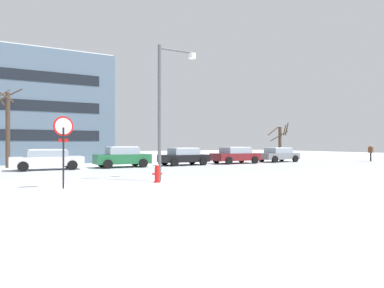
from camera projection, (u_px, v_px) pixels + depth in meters
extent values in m
plane|color=white|center=(71.00, 182.00, 14.79)|extent=(120.00, 120.00, 0.00)
cube|color=#B7BCC4|center=(64.00, 176.00, 17.56)|extent=(80.00, 8.26, 0.00)
cylinder|color=black|center=(63.00, 158.00, 12.50)|extent=(0.07, 0.14, 2.36)
cylinder|color=red|center=(63.00, 126.00, 12.50)|extent=(0.75, 0.16, 0.76)
cylinder|color=white|center=(64.00, 126.00, 12.49)|extent=(0.62, 0.14, 0.62)
cube|color=red|center=(63.00, 140.00, 12.50)|extent=(0.36, 0.09, 0.12)
cylinder|color=white|center=(63.00, 125.00, 12.51)|extent=(0.41, 0.10, 0.42)
cylinder|color=red|center=(157.00, 182.00, 14.53)|extent=(0.30, 0.30, 0.06)
cylinder|color=red|center=(157.00, 174.00, 14.53)|extent=(0.22, 0.22, 0.60)
sphere|color=red|center=(157.00, 167.00, 14.53)|extent=(0.21, 0.21, 0.21)
cylinder|color=red|center=(154.00, 174.00, 14.46)|extent=(0.12, 0.09, 0.09)
cylinder|color=red|center=(160.00, 174.00, 14.61)|extent=(0.12, 0.09, 0.09)
sphere|color=white|center=(157.00, 166.00, 14.53)|extent=(0.15, 0.15, 0.15)
cylinder|color=#4C4F54|center=(159.00, 113.00, 15.05)|extent=(0.16, 0.16, 6.32)
cylinder|color=#4C4F54|center=(176.00, 51.00, 15.44)|extent=(1.71, 0.10, 0.10)
cylinder|color=silver|center=(192.00, 56.00, 15.84)|extent=(0.36, 0.36, 0.25)
cube|color=white|center=(47.00, 161.00, 21.56)|extent=(4.49, 1.86, 0.61)
cube|color=#8C99A8|center=(47.00, 153.00, 21.56)|extent=(2.48, 1.68, 0.43)
cube|color=white|center=(47.00, 150.00, 21.56)|extent=(2.26, 1.55, 0.06)
cylinder|color=black|center=(68.00, 164.00, 23.05)|extent=(0.64, 0.23, 0.64)
cylinder|color=black|center=(72.00, 165.00, 21.46)|extent=(0.64, 0.23, 0.64)
cylinder|color=black|center=(22.00, 165.00, 21.66)|extent=(0.64, 0.23, 0.64)
cylinder|color=black|center=(23.00, 167.00, 20.07)|extent=(0.64, 0.23, 0.64)
cube|color=#1E6038|center=(122.00, 159.00, 23.95)|extent=(4.01, 1.85, 0.70)
cube|color=#8C99A8|center=(122.00, 151.00, 23.95)|extent=(2.22, 1.67, 0.51)
cube|color=white|center=(122.00, 147.00, 23.95)|extent=(2.02, 1.54, 0.06)
cylinder|color=black|center=(135.00, 162.00, 25.36)|extent=(0.64, 0.23, 0.64)
cylinder|color=black|center=(143.00, 163.00, 23.78)|extent=(0.64, 0.23, 0.64)
cylinder|color=black|center=(102.00, 163.00, 24.12)|extent=(0.64, 0.23, 0.64)
cylinder|color=black|center=(108.00, 164.00, 22.54)|extent=(0.64, 0.23, 0.64)
cube|color=black|center=(184.00, 158.00, 26.35)|extent=(3.98, 1.92, 0.58)
cube|color=#8C99A8|center=(184.00, 152.00, 26.35)|extent=(2.21, 1.74, 0.50)
cube|color=white|center=(184.00, 148.00, 26.35)|extent=(2.01, 1.61, 0.06)
cylinder|color=black|center=(192.00, 160.00, 27.79)|extent=(0.64, 0.23, 0.64)
cylinder|color=black|center=(203.00, 161.00, 26.14)|extent=(0.64, 0.23, 0.64)
cylinder|color=black|center=(165.00, 161.00, 26.56)|extent=(0.64, 0.23, 0.64)
cylinder|color=black|center=(174.00, 162.00, 24.91)|extent=(0.64, 0.23, 0.64)
cube|color=maroon|center=(235.00, 157.00, 28.67)|extent=(4.30, 1.98, 0.63)
cube|color=#8C99A8|center=(235.00, 150.00, 28.67)|extent=(2.38, 1.79, 0.49)
cube|color=white|center=(235.00, 147.00, 28.67)|extent=(2.16, 1.65, 0.06)
cylinder|color=black|center=(241.00, 159.00, 30.19)|extent=(0.64, 0.23, 0.64)
cylinder|color=black|center=(255.00, 160.00, 28.49)|extent=(0.64, 0.23, 0.64)
cylinder|color=black|center=(216.00, 160.00, 28.86)|extent=(0.64, 0.23, 0.64)
cylinder|color=black|center=(229.00, 161.00, 27.16)|extent=(0.64, 0.23, 0.64)
cube|color=slate|center=(278.00, 156.00, 31.13)|extent=(4.03, 1.87, 0.58)
cube|color=#8C99A8|center=(278.00, 151.00, 31.13)|extent=(2.23, 1.69, 0.46)
cube|color=white|center=(278.00, 148.00, 31.13)|extent=(2.03, 1.56, 0.06)
cylinder|color=black|center=(282.00, 158.00, 32.55)|extent=(0.64, 0.23, 0.64)
cylinder|color=black|center=(295.00, 159.00, 30.95)|extent=(0.64, 0.23, 0.64)
cylinder|color=black|center=(261.00, 159.00, 31.31)|extent=(0.64, 0.23, 0.64)
cylinder|color=black|center=(275.00, 159.00, 29.70)|extent=(0.64, 0.23, 0.64)
cylinder|color=black|center=(371.00, 157.00, 32.50)|extent=(0.14, 0.14, 0.85)
cylinder|color=black|center=(371.00, 157.00, 32.09)|extent=(0.14, 0.14, 0.85)
cube|color=#59331E|center=(371.00, 150.00, 32.30)|extent=(0.36, 0.45, 0.59)
sphere|color=tan|center=(371.00, 146.00, 32.30)|extent=(0.22, 0.22, 0.22)
cylinder|color=#423326|center=(8.00, 130.00, 23.40)|extent=(0.30, 0.30, 5.43)
cylinder|color=#423326|center=(11.00, 95.00, 24.16)|extent=(1.62, 0.42, 1.00)
cylinder|color=#423326|center=(1.00, 101.00, 23.05)|extent=(0.52, 0.94, 0.75)
cylinder|color=#423326|center=(4.00, 93.00, 23.60)|extent=(0.78, 0.59, 0.65)
cylinder|color=#423326|center=(6.00, 97.00, 22.93)|extent=(1.06, 0.34, 0.81)
cylinder|color=#423326|center=(280.00, 143.00, 35.78)|extent=(0.35, 0.35, 3.59)
cylinder|color=#423326|center=(273.00, 131.00, 36.46)|extent=(1.83, 0.53, 1.04)
cylinder|color=#423326|center=(287.00, 129.00, 35.71)|extent=(0.97, 1.38, 1.35)
cylinder|color=#423326|center=(285.00, 130.00, 35.75)|extent=(0.66, 0.99, 1.11)
cylinder|color=#423326|center=(279.00, 136.00, 36.70)|extent=(1.60, 1.23, 1.16)
cube|color=slate|center=(27.00, 110.00, 30.22)|extent=(14.34, 8.36, 9.79)
cube|color=white|center=(27.00, 57.00, 30.22)|extent=(14.06, 8.19, 0.10)
cube|color=black|center=(28.00, 135.00, 26.49)|extent=(11.47, 0.04, 0.90)
cube|color=black|center=(28.00, 105.00, 26.49)|extent=(11.47, 0.04, 0.90)
cube|color=black|center=(28.00, 75.00, 26.49)|extent=(11.47, 0.04, 0.90)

